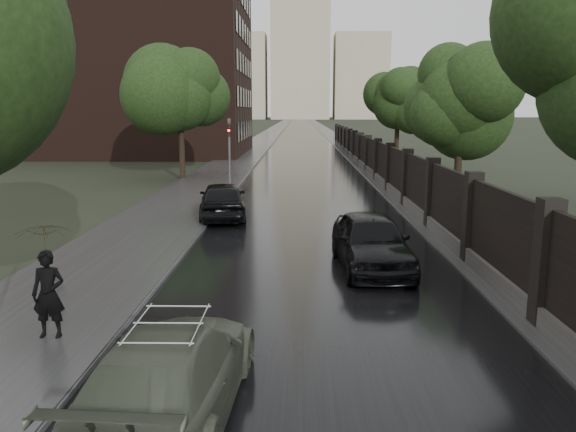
# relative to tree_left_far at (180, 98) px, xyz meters

# --- Properties ---
(road) EXTENTS (8.00, 420.00, 0.02)m
(road) POSITION_rel_tree_left_far_xyz_m (8.00, 160.00, -5.23)
(road) COLOR black
(road) RESTS_ON ground
(sidewalk_left) EXTENTS (4.00, 420.00, 0.16)m
(sidewalk_left) POSITION_rel_tree_left_far_xyz_m (2.00, 160.00, -5.16)
(sidewalk_left) COLOR #2D2D2D
(sidewalk_left) RESTS_ON ground
(verge_right) EXTENTS (3.00, 420.00, 0.08)m
(verge_right) POSITION_rel_tree_left_far_xyz_m (13.50, 160.00, -5.20)
(verge_right) COLOR #2D2D2D
(verge_right) RESTS_ON ground
(fence_right) EXTENTS (0.45, 75.72, 2.70)m
(fence_right) POSITION_rel_tree_left_far_xyz_m (12.60, 2.01, -4.23)
(fence_right) COLOR #383533
(fence_right) RESTS_ON ground
(tree_left_far) EXTENTS (4.25, 4.25, 7.39)m
(tree_left_far) POSITION_rel_tree_left_far_xyz_m (0.00, 0.00, 0.00)
(tree_left_far) COLOR black
(tree_left_far) RESTS_ON ground
(tree_right_b) EXTENTS (4.08, 4.08, 7.01)m
(tree_right_b) POSITION_rel_tree_left_far_xyz_m (15.50, -8.00, -0.29)
(tree_right_b) COLOR black
(tree_right_b) RESTS_ON ground
(tree_right_c) EXTENTS (4.08, 4.08, 7.01)m
(tree_right_c) POSITION_rel_tree_left_far_xyz_m (15.50, 10.00, -0.29)
(tree_right_c) COLOR black
(tree_right_c) RESTS_ON ground
(traffic_light) EXTENTS (0.16, 0.32, 4.00)m
(traffic_light) POSITION_rel_tree_left_far_xyz_m (3.70, -5.01, -2.84)
(traffic_light) COLOR #59595E
(traffic_light) RESTS_ON ground
(brick_building) EXTENTS (24.00, 18.00, 20.00)m
(brick_building) POSITION_rel_tree_left_far_xyz_m (-10.00, 22.00, 4.76)
(brick_building) COLOR black
(brick_building) RESTS_ON ground
(stalinist_tower) EXTENTS (92.00, 30.00, 159.00)m
(stalinist_tower) POSITION_rel_tree_left_far_xyz_m (8.00, 270.00, 33.14)
(stalinist_tower) COLOR tan
(stalinist_tower) RESTS_ON ground
(volga_sedan) EXTENTS (2.24, 4.92, 1.40)m
(volga_sedan) POSITION_rel_tree_left_far_xyz_m (5.71, -28.63, -4.54)
(volga_sedan) COLOR #495040
(volga_sedan) RESTS_ON ground
(hatchback_left) EXTENTS (2.47, 4.84, 1.58)m
(hatchback_left) POSITION_rel_tree_left_far_xyz_m (4.40, -13.30, -4.45)
(hatchback_left) COLOR black
(hatchback_left) RESTS_ON ground
(car_right_near) EXTENTS (2.17, 4.81, 1.60)m
(car_right_near) POSITION_rel_tree_left_far_xyz_m (9.60, -20.70, -4.44)
(car_right_near) COLOR black
(car_right_near) RESTS_ON ground
(pedestrian_umbrella) EXTENTS (1.01, 1.02, 2.65)m
(pedestrian_umbrella) POSITION_rel_tree_left_far_xyz_m (2.83, -26.08, -3.32)
(pedestrian_umbrella) COLOR black
(pedestrian_umbrella) RESTS_ON sidewalk_left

